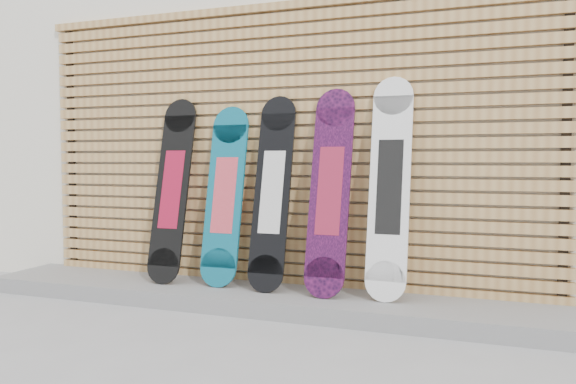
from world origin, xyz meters
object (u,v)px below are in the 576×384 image
(snowboard_2, at_px, (272,192))
(snowboard_1, at_px, (225,195))
(snowboard_3, at_px, (330,191))
(snowboard_4, at_px, (390,187))
(snowboard_0, at_px, (172,189))

(snowboard_2, bearing_deg, snowboard_1, 177.26)
(snowboard_1, height_order, snowboard_3, snowboard_3)
(snowboard_1, xyz_separation_m, snowboard_2, (0.40, -0.02, 0.03))
(snowboard_1, relative_size, snowboard_4, 0.89)
(snowboard_1, distance_m, snowboard_3, 0.86)
(snowboard_3, bearing_deg, snowboard_0, 179.75)
(snowboard_3, bearing_deg, snowboard_2, 178.72)
(snowboard_0, height_order, snowboard_3, snowboard_3)
(snowboard_0, distance_m, snowboard_4, 1.73)
(snowboard_1, relative_size, snowboard_3, 0.93)
(snowboard_0, xyz_separation_m, snowboard_3, (1.31, -0.01, 0.01))
(snowboard_4, bearing_deg, snowboard_2, -179.16)
(snowboard_3, height_order, snowboard_4, snowboard_4)
(snowboard_1, height_order, snowboard_2, snowboard_2)
(snowboard_3, bearing_deg, snowboard_1, 178.03)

